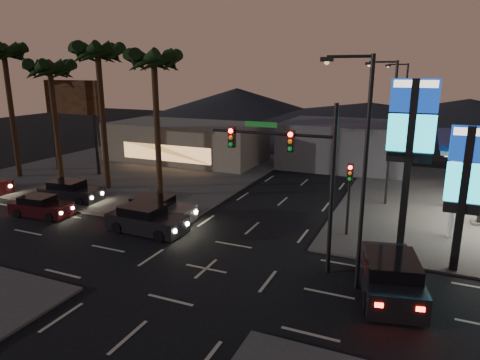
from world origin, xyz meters
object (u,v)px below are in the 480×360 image
at_px(traffic_signal_mast, 296,162).
at_px(car_lane_a_front, 146,220).
at_px(car_lane_b_mid, 70,192).
at_px(car_lane_b_front, 157,210).
at_px(suv_station, 390,275).
at_px(car_lane_a_mid, 41,207).
at_px(pylon_sign_short, 465,177).
at_px(pylon_sign_tall, 411,133).

xyz_separation_m(traffic_signal_mast, car_lane_a_front, (-9.33, 0.97, -4.49)).
xyz_separation_m(car_lane_a_front, car_lane_b_mid, (-8.83, 2.92, -0.04)).
distance_m(car_lane_a_front, car_lane_b_front, 1.91).
bearing_deg(car_lane_b_front, suv_station, -14.42).
bearing_deg(car_lane_a_front, car_lane_a_mid, -177.37).
bearing_deg(pylon_sign_short, pylon_sign_tall, 158.20).
distance_m(traffic_signal_mast, car_lane_b_front, 11.18).
height_order(pylon_sign_short, suv_station, pylon_sign_short).
bearing_deg(car_lane_b_mid, car_lane_b_front, -7.40).
bearing_deg(pylon_sign_tall, suv_station, -92.11).
xyz_separation_m(car_lane_b_front, suv_station, (14.43, -3.71, 0.10)).
bearing_deg(traffic_signal_mast, pylon_sign_tall, 36.52).
xyz_separation_m(pylon_sign_tall, car_lane_a_mid, (-22.20, -2.92, -5.77)).
xyz_separation_m(pylon_sign_short, suv_station, (-2.66, -3.41, -3.82)).
relative_size(car_lane_a_front, car_lane_a_mid, 1.17).
relative_size(traffic_signal_mast, car_lane_a_mid, 1.89).
bearing_deg(pylon_sign_tall, car_lane_a_front, -169.74).
height_order(pylon_sign_short, car_lane_b_front, pylon_sign_short).
xyz_separation_m(pylon_sign_tall, car_lane_b_mid, (-22.90, 0.38, -5.69)).
bearing_deg(traffic_signal_mast, car_lane_b_mid, 167.91).
height_order(pylon_sign_tall, car_lane_b_front, pylon_sign_tall).
bearing_deg(car_lane_b_mid, car_lane_a_mid, -77.95).
bearing_deg(pylon_sign_short, traffic_signal_mast, -160.87).
bearing_deg(traffic_signal_mast, pylon_sign_short, 19.13).
relative_size(car_lane_a_front, car_lane_b_front, 1.00).
xyz_separation_m(pylon_sign_tall, pylon_sign_short, (2.50, -1.00, -1.74)).
bearing_deg(pylon_sign_tall, car_lane_b_front, -177.24).
bearing_deg(suv_station, car_lane_b_front, 165.58).
relative_size(traffic_signal_mast, car_lane_b_front, 1.61).
relative_size(car_lane_b_front, car_lane_b_mid, 1.05).
xyz_separation_m(traffic_signal_mast, car_lane_b_mid, (-18.16, 3.89, -4.53)).
height_order(traffic_signal_mast, car_lane_a_front, traffic_signal_mast).
height_order(pylon_sign_tall, traffic_signal_mast, pylon_sign_tall).
height_order(traffic_signal_mast, car_lane_b_mid, traffic_signal_mast).
bearing_deg(car_lane_a_mid, car_lane_b_mid, 102.05).
bearing_deg(car_lane_b_mid, pylon_sign_short, -3.10).
bearing_deg(car_lane_b_mid, car_lane_a_front, -18.32).
xyz_separation_m(car_lane_a_mid, car_lane_b_mid, (-0.70, 3.30, 0.08)).
bearing_deg(car_lane_b_front, pylon_sign_short, -0.99).
relative_size(pylon_sign_short, car_lane_a_mid, 1.65).
bearing_deg(suv_station, car_lane_b_mid, 168.11).
distance_m(car_lane_a_front, suv_station, 14.04).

